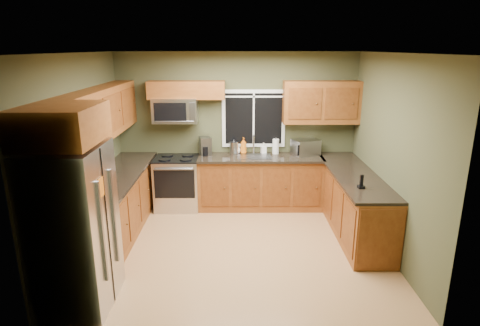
{
  "coord_description": "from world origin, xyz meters",
  "views": [
    {
      "loc": [
        0.02,
        -5.24,
        2.77
      ],
      "look_at": [
        0.05,
        0.35,
        1.15
      ],
      "focal_mm": 30.0,
      "sensor_mm": 36.0,
      "label": 1
    }
  ],
  "objects_px": {
    "soap_bottle_a": "(243,145)",
    "soap_bottle_b": "(264,148)",
    "toaster_oven": "(306,147)",
    "coffee_maker": "(205,147)",
    "soap_bottle_c": "(237,149)",
    "microwave": "(175,110)",
    "cordless_phone": "(361,184)",
    "range": "(177,182)",
    "kettle": "(234,147)",
    "paper_towel_roll": "(276,146)",
    "refrigerator": "(74,229)"
  },
  "relations": [
    {
      "from": "refrigerator",
      "to": "soap_bottle_a",
      "type": "distance_m",
      "value": 3.53
    },
    {
      "from": "microwave",
      "to": "kettle",
      "type": "xyz_separation_m",
      "value": [
        1.0,
        0.04,
        -0.67
      ]
    },
    {
      "from": "range",
      "to": "microwave",
      "type": "xyz_separation_m",
      "value": [
        -0.0,
        0.14,
        1.26
      ]
    },
    {
      "from": "paper_towel_roll",
      "to": "soap_bottle_b",
      "type": "xyz_separation_m",
      "value": [
        -0.21,
        0.02,
        -0.04
      ]
    },
    {
      "from": "range",
      "to": "soap_bottle_c",
      "type": "xyz_separation_m",
      "value": [
        1.05,
        0.23,
        0.56
      ]
    },
    {
      "from": "coffee_maker",
      "to": "soap_bottle_b",
      "type": "height_order",
      "value": "coffee_maker"
    },
    {
      "from": "range",
      "to": "soap_bottle_a",
      "type": "bearing_deg",
      "value": 11.14
    },
    {
      "from": "range",
      "to": "toaster_oven",
      "type": "bearing_deg",
      "value": 3.23
    },
    {
      "from": "coffee_maker",
      "to": "soap_bottle_a",
      "type": "xyz_separation_m",
      "value": [
        0.67,
        0.1,
        -0.0
      ]
    },
    {
      "from": "paper_towel_roll",
      "to": "soap_bottle_c",
      "type": "height_order",
      "value": "paper_towel_roll"
    },
    {
      "from": "soap_bottle_a",
      "to": "soap_bottle_b",
      "type": "distance_m",
      "value": 0.36
    },
    {
      "from": "toaster_oven",
      "to": "kettle",
      "type": "distance_m",
      "value": 1.26
    },
    {
      "from": "soap_bottle_c",
      "to": "cordless_phone",
      "type": "distance_m",
      "value": 2.5
    },
    {
      "from": "paper_towel_roll",
      "to": "soap_bottle_c",
      "type": "distance_m",
      "value": 0.7
    },
    {
      "from": "soap_bottle_a",
      "to": "soap_bottle_b",
      "type": "relative_size",
      "value": 1.51
    },
    {
      "from": "kettle",
      "to": "cordless_phone",
      "type": "bearing_deg",
      "value": -46.21
    },
    {
      "from": "range",
      "to": "kettle",
      "type": "xyz_separation_m",
      "value": [
        1.0,
        0.18,
        0.6
      ]
    },
    {
      "from": "soap_bottle_a",
      "to": "range",
      "type": "bearing_deg",
      "value": -168.86
    },
    {
      "from": "range",
      "to": "cordless_phone",
      "type": "xyz_separation_m",
      "value": [
        2.73,
        -1.62,
        0.53
      ]
    },
    {
      "from": "soap_bottle_b",
      "to": "cordless_phone",
      "type": "distance_m",
      "value": 2.21
    },
    {
      "from": "coffee_maker",
      "to": "microwave",
      "type": "bearing_deg",
      "value": 179.71
    },
    {
      "from": "microwave",
      "to": "soap_bottle_b",
      "type": "relative_size",
      "value": 3.98
    },
    {
      "from": "toaster_oven",
      "to": "cordless_phone",
      "type": "relative_size",
      "value": 2.82
    },
    {
      "from": "soap_bottle_a",
      "to": "paper_towel_roll",
      "type": "bearing_deg",
      "value": -2.23
    },
    {
      "from": "kettle",
      "to": "paper_towel_roll",
      "type": "relative_size",
      "value": 0.93
    },
    {
      "from": "microwave",
      "to": "kettle",
      "type": "bearing_deg",
      "value": 2.53
    },
    {
      "from": "microwave",
      "to": "cordless_phone",
      "type": "xyz_separation_m",
      "value": [
        2.73,
        -1.76,
        -0.73
      ]
    },
    {
      "from": "refrigerator",
      "to": "paper_towel_roll",
      "type": "distance_m",
      "value": 3.85
    },
    {
      "from": "microwave",
      "to": "kettle",
      "type": "height_order",
      "value": "microwave"
    },
    {
      "from": "microwave",
      "to": "range",
      "type": "bearing_deg",
      "value": -89.98
    },
    {
      "from": "kettle",
      "to": "soap_bottle_a",
      "type": "relative_size",
      "value": 0.94
    },
    {
      "from": "paper_towel_roll",
      "to": "refrigerator",
      "type": "bearing_deg",
      "value": -129.24
    },
    {
      "from": "toaster_oven",
      "to": "paper_towel_roll",
      "type": "bearing_deg",
      "value": 171.18
    },
    {
      "from": "toaster_oven",
      "to": "range",
      "type": "bearing_deg",
      "value": -176.77
    },
    {
      "from": "paper_towel_roll",
      "to": "range",
      "type": "bearing_deg",
      "value": -173.19
    },
    {
      "from": "kettle",
      "to": "soap_bottle_a",
      "type": "distance_m",
      "value": 0.18
    },
    {
      "from": "microwave",
      "to": "coffee_maker",
      "type": "distance_m",
      "value": 0.81
    },
    {
      "from": "paper_towel_roll",
      "to": "coffee_maker",
      "type": "bearing_deg",
      "value": -176.59
    },
    {
      "from": "toaster_oven",
      "to": "coffee_maker",
      "type": "height_order",
      "value": "coffee_maker"
    },
    {
      "from": "refrigerator",
      "to": "soap_bottle_c",
      "type": "relative_size",
      "value": 10.7
    },
    {
      "from": "toaster_oven",
      "to": "coffee_maker",
      "type": "xyz_separation_m",
      "value": [
        -1.77,
        0.01,
        0.01
      ]
    },
    {
      "from": "cordless_phone",
      "to": "soap_bottle_c",
      "type": "bearing_deg",
      "value": 132.17
    },
    {
      "from": "paper_towel_roll",
      "to": "soap_bottle_b",
      "type": "relative_size",
      "value": 1.52
    },
    {
      "from": "refrigerator",
      "to": "paper_towel_roll",
      "type": "relative_size",
      "value": 6.2
    },
    {
      "from": "refrigerator",
      "to": "cordless_phone",
      "type": "xyz_separation_m",
      "value": [
        3.42,
        1.15,
        0.1
      ]
    },
    {
      "from": "refrigerator",
      "to": "cordless_phone",
      "type": "height_order",
      "value": "refrigerator"
    },
    {
      "from": "coffee_maker",
      "to": "soap_bottle_c",
      "type": "bearing_deg",
      "value": 9.91
    },
    {
      "from": "toaster_oven",
      "to": "soap_bottle_c",
      "type": "bearing_deg",
      "value": 175.15
    },
    {
      "from": "coffee_maker",
      "to": "paper_towel_roll",
      "type": "bearing_deg",
      "value": 3.41
    },
    {
      "from": "toaster_oven",
      "to": "coffee_maker",
      "type": "distance_m",
      "value": 1.77
    }
  ]
}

